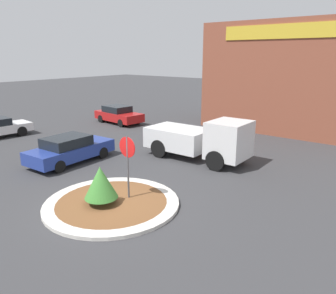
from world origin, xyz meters
TOP-DOWN VIEW (x-y plane):
  - ground_plane at (0.00, 0.00)m, footprint 120.00×120.00m
  - traffic_island at (0.00, 0.00)m, footprint 4.98×4.98m
  - stop_sign at (0.23, 0.66)m, footprint 0.78×0.07m
  - island_shrub at (-0.16, -0.35)m, footprint 1.21×1.21m
  - utility_truck at (-0.40, 6.61)m, footprint 5.62×2.28m
  - storefront_building at (1.21, 17.14)m, footprint 12.75×6.07m
  - parked_sedan_red at (-10.90, 10.70)m, footprint 4.41×2.24m
  - parked_sedan_blue at (-5.45, 2.12)m, footprint 2.07×4.58m

SIDE VIEW (x-z plane):
  - ground_plane at x=0.00m, z-range 0.00..0.00m
  - traffic_island at x=0.00m, z-range 0.00..0.13m
  - parked_sedan_blue at x=-5.45m, z-range 0.00..1.40m
  - parked_sedan_red at x=-10.90m, z-range 0.00..1.40m
  - island_shrub at x=-0.16m, z-range 0.26..1.68m
  - utility_truck at x=-0.40m, z-range -0.01..2.25m
  - stop_sign at x=0.23m, z-range 0.51..3.04m
  - storefront_building at x=1.21m, z-range 0.00..7.62m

